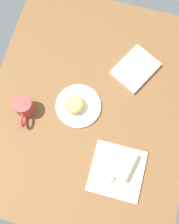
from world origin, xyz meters
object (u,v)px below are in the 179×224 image
object	(u,v)px
sauce_cup	(107,176)
round_plate	(78,106)
book_stack	(135,69)
coffee_mug	(24,107)
breakfast_wrap	(126,166)
square_plate	(117,171)
scone_pastry	(75,105)

from	to	relation	value
sauce_cup	round_plate	bearing A→B (deg)	-143.34
book_stack	coffee_mug	size ratio (longest dim) A/B	1.82
round_plate	breakfast_wrap	xyz separation A→B (cm)	(20.32, 25.92, 3.94)
square_plate	book_stack	xyz separation A→B (cm)	(-46.51, -2.91, 0.40)
round_plate	breakfast_wrap	distance (cm)	33.17
square_plate	breakfast_wrap	bearing A→B (deg)	132.55
book_stack	sauce_cup	bearing A→B (deg)	-0.75
book_stack	square_plate	bearing A→B (deg)	3.58
scone_pastry	square_plate	distance (cm)	32.97
scone_pastry	breakfast_wrap	xyz separation A→B (cm)	(19.41, 27.09, 0.11)
book_stack	round_plate	bearing A→B (deg)	-40.54
sauce_cup	breakfast_wrap	distance (cm)	8.89
round_plate	scone_pastry	bearing A→B (deg)	-52.09
square_plate	coffee_mug	world-z (taller)	coffee_mug
round_plate	scone_pastry	size ratio (longest dim) A/B	2.37
square_plate	sauce_cup	bearing A→B (deg)	-47.45
round_plate	sauce_cup	world-z (taller)	sauce_cup
scone_pastry	square_plate	bearing A→B (deg)	47.75
square_plate	book_stack	world-z (taller)	book_stack
square_plate	coffee_mug	bearing A→B (deg)	-108.72
sauce_cup	coffee_mug	world-z (taller)	coffee_mug
square_plate	breakfast_wrap	distance (cm)	5.45
breakfast_wrap	coffee_mug	world-z (taller)	coffee_mug
round_plate	square_plate	distance (cm)	32.53
round_plate	book_stack	distance (cm)	31.02
round_plate	coffee_mug	size ratio (longest dim) A/B	1.53
round_plate	book_stack	bearing A→B (deg)	139.46
book_stack	scone_pastry	bearing A→B (deg)	-41.07
sauce_cup	book_stack	bearing A→B (deg)	179.25
round_plate	sauce_cup	xyz separation A→B (cm)	(26.21, 19.51, 2.11)
round_plate	square_plate	world-z (taller)	square_plate
breakfast_wrap	coffee_mug	size ratio (longest dim) A/B	0.91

